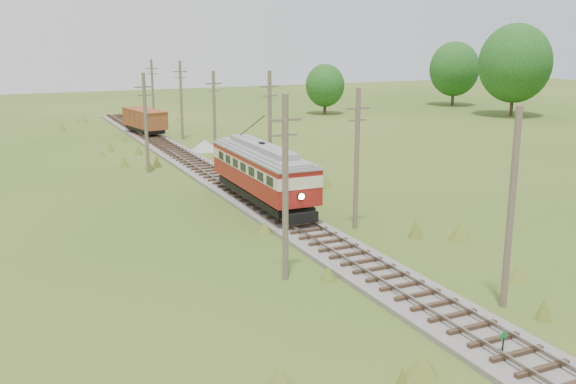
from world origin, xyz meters
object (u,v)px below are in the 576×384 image
switch_marker (503,341)px  gravel_pile (206,146)px  gondola (145,120)px  streetcar (262,169)px

switch_marker → gravel_pile: 47.08m
switch_marker → gravel_pile: (3.71, 46.94, -0.09)m
switch_marker → gondola: size_ratio=0.13×
gondola → gravel_pile: gondola is taller
streetcar → gravel_pile: streetcar is taller
streetcar → gravel_pile: 23.83m
streetcar → gravel_pile: bearing=82.6°
streetcar → gravel_pile: size_ratio=3.86×
streetcar → gondola: (0.00, 36.11, -0.74)m
switch_marker → gondola: 59.59m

